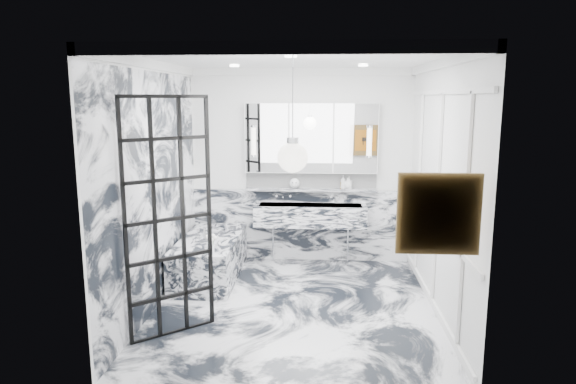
# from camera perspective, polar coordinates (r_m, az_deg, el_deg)

# --- Properties ---
(floor) EXTENTS (3.60, 3.60, 0.00)m
(floor) POSITION_cam_1_polar(r_m,az_deg,el_deg) (6.13, 0.64, -12.52)
(floor) COLOR white
(floor) RESTS_ON ground
(ceiling) EXTENTS (3.60, 3.60, 0.00)m
(ceiling) POSITION_cam_1_polar(r_m,az_deg,el_deg) (5.65, 0.70, 14.59)
(ceiling) COLOR white
(ceiling) RESTS_ON wall_back
(wall_back) EXTENTS (3.60, 0.00, 3.60)m
(wall_back) POSITION_cam_1_polar(r_m,az_deg,el_deg) (7.50, 1.43, 2.86)
(wall_back) COLOR white
(wall_back) RESTS_ON floor
(wall_front) EXTENTS (3.60, 0.00, 3.60)m
(wall_front) POSITION_cam_1_polar(r_m,az_deg,el_deg) (3.97, -0.78, -4.02)
(wall_front) COLOR white
(wall_front) RESTS_ON floor
(wall_left) EXTENTS (0.00, 3.60, 3.60)m
(wall_left) POSITION_cam_1_polar(r_m,az_deg,el_deg) (6.03, -14.70, 0.64)
(wall_left) COLOR white
(wall_left) RESTS_ON floor
(wall_right) EXTENTS (0.00, 3.60, 3.60)m
(wall_right) POSITION_cam_1_polar(r_m,az_deg,el_deg) (5.86, 16.48, 0.28)
(wall_right) COLOR white
(wall_right) RESTS_ON floor
(marble_clad_back) EXTENTS (3.18, 0.05, 1.05)m
(marble_clad_back) POSITION_cam_1_polar(r_m,az_deg,el_deg) (7.64, 1.39, -3.68)
(marble_clad_back) COLOR white
(marble_clad_back) RESTS_ON floor
(marble_clad_left) EXTENTS (0.02, 3.56, 2.68)m
(marble_clad_left) POSITION_cam_1_polar(r_m,az_deg,el_deg) (6.03, -14.54, 0.08)
(marble_clad_left) COLOR white
(marble_clad_left) RESTS_ON floor
(panel_molding) EXTENTS (0.03, 3.40, 2.30)m
(panel_molding) POSITION_cam_1_polar(r_m,az_deg,el_deg) (5.88, 16.24, -0.68)
(panel_molding) COLOR white
(panel_molding) RESTS_ON floor
(soap_bottle_a) EXTENTS (0.09, 0.09, 0.20)m
(soap_bottle_a) POSITION_cam_1_polar(r_m,az_deg,el_deg) (7.45, 6.14, 1.10)
(soap_bottle_a) COLOR #8C5919
(soap_bottle_a) RESTS_ON ledge
(soap_bottle_b) EXTENTS (0.11, 0.11, 0.18)m
(soap_bottle_b) POSITION_cam_1_polar(r_m,az_deg,el_deg) (7.45, 6.79, 1.03)
(soap_bottle_b) COLOR #4C4C51
(soap_bottle_b) RESTS_ON ledge
(soap_bottle_c) EXTENTS (0.17, 0.17, 0.16)m
(soap_bottle_c) POSITION_cam_1_polar(r_m,az_deg,el_deg) (7.45, 6.67, 0.97)
(soap_bottle_c) COLOR silver
(soap_bottle_c) RESTS_ON ledge
(face_pot) EXTENTS (0.15, 0.15, 0.15)m
(face_pot) POSITION_cam_1_polar(r_m,az_deg,el_deg) (7.45, 0.74, 0.99)
(face_pot) COLOR white
(face_pot) RESTS_ON ledge
(amber_bottle) EXTENTS (0.04, 0.04, 0.10)m
(amber_bottle) POSITION_cam_1_polar(r_m,az_deg,el_deg) (7.45, 5.99, 0.73)
(amber_bottle) COLOR #8C5919
(amber_bottle) RESTS_ON ledge
(flower_vase) EXTENTS (0.08, 0.08, 0.12)m
(flower_vase) POSITION_cam_1_polar(r_m,az_deg,el_deg) (6.22, -8.55, -6.30)
(flower_vase) COLOR silver
(flower_vase) RESTS_ON bathtub
(crittall_door) EXTENTS (0.71, 0.59, 2.40)m
(crittall_door) POSITION_cam_1_polar(r_m,az_deg,el_deg) (5.23, -13.08, -2.99)
(crittall_door) COLOR black
(crittall_door) RESTS_ON floor
(artwork) EXTENTS (0.53, 0.05, 0.53)m
(artwork) POSITION_cam_1_polar(r_m,az_deg,el_deg) (4.07, 16.38, -2.35)
(artwork) COLOR orange
(artwork) RESTS_ON wall_front
(pendant_light) EXTENTS (0.26, 0.26, 0.26)m
(pendant_light) POSITION_cam_1_polar(r_m,az_deg,el_deg) (4.37, 0.52, 3.87)
(pendant_light) COLOR white
(pendant_light) RESTS_ON ceiling
(trough_sink) EXTENTS (1.60, 0.45, 0.30)m
(trough_sink) POSITION_cam_1_polar(r_m,az_deg,el_deg) (7.38, 2.49, -2.57)
(trough_sink) COLOR silver
(trough_sink) RESTS_ON wall_back
(ledge) EXTENTS (1.90, 0.14, 0.04)m
(ledge) POSITION_cam_1_polar(r_m,az_deg,el_deg) (7.47, 2.54, 0.26)
(ledge) COLOR silver
(ledge) RESTS_ON wall_back
(subway_tile) EXTENTS (1.90, 0.03, 0.23)m
(subway_tile) POSITION_cam_1_polar(r_m,az_deg,el_deg) (7.51, 2.56, 1.36)
(subway_tile) COLOR white
(subway_tile) RESTS_ON wall_back
(mirror_cabinet) EXTENTS (1.90, 0.16, 1.00)m
(mirror_cabinet) POSITION_cam_1_polar(r_m,az_deg,el_deg) (7.38, 2.59, 6.01)
(mirror_cabinet) COLOR white
(mirror_cabinet) RESTS_ON wall_back
(sconce_left) EXTENTS (0.07, 0.07, 0.40)m
(sconce_left) POSITION_cam_1_polar(r_m,az_deg,el_deg) (7.35, -3.86, 5.66)
(sconce_left) COLOR white
(sconce_left) RESTS_ON mirror_cabinet
(sconce_right) EXTENTS (0.07, 0.07, 0.40)m
(sconce_right) POSITION_cam_1_polar(r_m,az_deg,el_deg) (7.32, 9.03, 5.53)
(sconce_right) COLOR white
(sconce_right) RESTS_ON mirror_cabinet
(bathtub) EXTENTS (0.75, 1.65, 0.55)m
(bathtub) POSITION_cam_1_polar(r_m,az_deg,el_deg) (7.02, -8.64, -7.21)
(bathtub) COLOR silver
(bathtub) RESTS_ON floor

